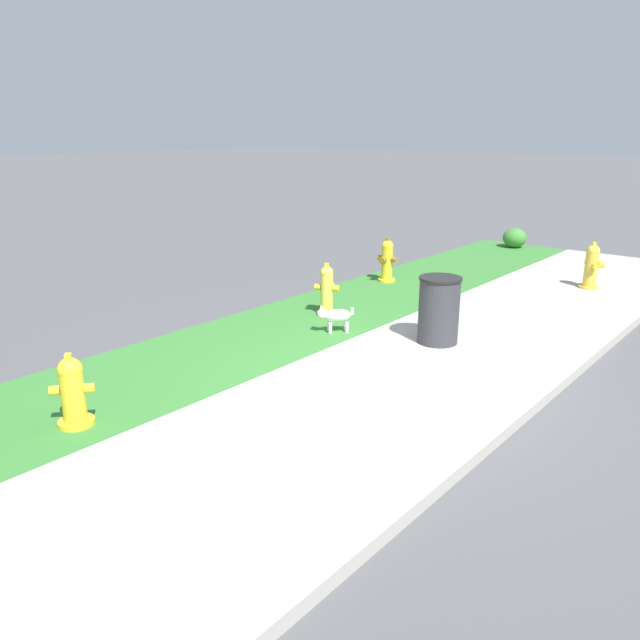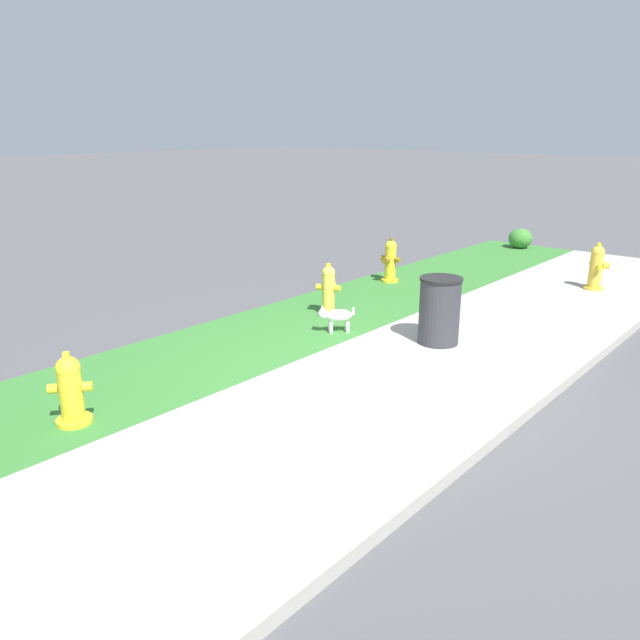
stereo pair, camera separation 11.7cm
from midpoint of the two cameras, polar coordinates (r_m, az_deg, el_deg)
name	(u,v)px [view 1 (the left image)]	position (r m, az deg, el deg)	size (l,w,h in m)	color
ground_plane	(397,384)	(6.83, 6.55, -5.85)	(120.00, 120.00, 0.00)	#515154
sidewalk_pavement	(397,384)	(6.82, 6.55, -5.81)	(18.00, 2.56, 0.01)	#ADA89E
grass_verge	(249,340)	(8.21, -6.88, -1.78)	(18.00, 2.02, 0.01)	#387A33
street_curb	(518,415)	(6.23, 17.14, -8.27)	(18.00, 0.16, 0.12)	#ADA89E
fire_hydrant_far_end	(73,391)	(6.22, -22.19, -6.06)	(0.36, 0.36, 0.71)	yellow
fire_hydrant_mid_block	(327,290)	(9.15, 0.27, 2.75)	(0.34, 0.37, 0.78)	yellow
fire_hydrant_across_street	(591,266)	(11.61, 23.30, 4.53)	(0.36, 0.36, 0.80)	gold
fire_hydrant_near_corner	(387,261)	(11.23, 5.84, 5.42)	(0.35, 0.38, 0.79)	yellow
small_white_dog	(335,316)	(8.39, 0.99, 0.36)	(0.42, 0.39, 0.39)	white
trash_bin	(439,310)	(8.05, 10.40, 0.87)	(0.54, 0.54, 0.87)	#333338
shrub_bush_mid_verge	(515,238)	(15.12, 17.15, 7.20)	(0.53, 0.53, 0.45)	#3D7F33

